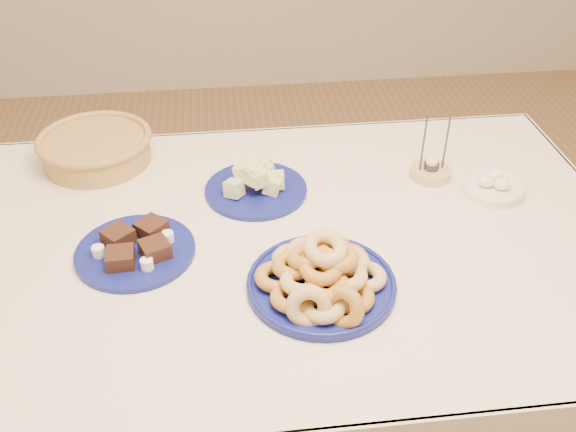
{
  "coord_description": "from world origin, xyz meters",
  "views": [
    {
      "loc": [
        -0.14,
        -1.22,
        1.71
      ],
      "look_at": [
        0.0,
        -0.05,
        0.85
      ],
      "focal_mm": 40.0,
      "sensor_mm": 36.0,
      "label": 1
    }
  ],
  "objects_px": {
    "candle_holder": "(430,171)",
    "egg_bowl": "(493,187)",
    "dining_table": "(286,270)",
    "wicker_basket": "(96,147)",
    "melon_plate": "(257,183)",
    "brownie_plate": "(136,249)",
    "donut_platter": "(322,276)"
  },
  "relations": [
    {
      "from": "egg_bowl",
      "to": "candle_holder",
      "type": "bearing_deg",
      "value": 146.26
    },
    {
      "from": "candle_holder",
      "to": "wicker_basket",
      "type": "bearing_deg",
      "value": 168.19
    },
    {
      "from": "melon_plate",
      "to": "brownie_plate",
      "type": "bearing_deg",
      "value": -143.1
    },
    {
      "from": "dining_table",
      "to": "brownie_plate",
      "type": "height_order",
      "value": "brownie_plate"
    },
    {
      "from": "brownie_plate",
      "to": "candle_holder",
      "type": "distance_m",
      "value": 0.82
    },
    {
      "from": "donut_platter",
      "to": "wicker_basket",
      "type": "relative_size",
      "value": 1.09
    },
    {
      "from": "dining_table",
      "to": "wicker_basket",
      "type": "xyz_separation_m",
      "value": [
        -0.49,
        0.42,
        0.15
      ]
    },
    {
      "from": "candle_holder",
      "to": "egg_bowl",
      "type": "bearing_deg",
      "value": -33.74
    },
    {
      "from": "brownie_plate",
      "to": "candle_holder",
      "type": "xyz_separation_m",
      "value": [
        0.78,
        0.24,
        0.0
      ]
    },
    {
      "from": "brownie_plate",
      "to": "candle_holder",
      "type": "height_order",
      "value": "candle_holder"
    },
    {
      "from": "donut_platter",
      "to": "brownie_plate",
      "type": "relative_size",
      "value": 1.09
    },
    {
      "from": "wicker_basket",
      "to": "melon_plate",
      "type": "bearing_deg",
      "value": -25.47
    },
    {
      "from": "melon_plate",
      "to": "egg_bowl",
      "type": "bearing_deg",
      "value": -7.08
    },
    {
      "from": "donut_platter",
      "to": "melon_plate",
      "type": "xyz_separation_m",
      "value": [
        -0.11,
        0.4,
        -0.01
      ]
    },
    {
      "from": "dining_table",
      "to": "candle_holder",
      "type": "distance_m",
      "value": 0.5
    },
    {
      "from": "dining_table",
      "to": "melon_plate",
      "type": "height_order",
      "value": "melon_plate"
    },
    {
      "from": "dining_table",
      "to": "wicker_basket",
      "type": "bearing_deg",
      "value": 139.93
    },
    {
      "from": "egg_bowl",
      "to": "melon_plate",
      "type": "bearing_deg",
      "value": 172.92
    },
    {
      "from": "dining_table",
      "to": "candle_holder",
      "type": "xyz_separation_m",
      "value": [
        0.43,
        0.22,
        0.12
      ]
    },
    {
      "from": "brownie_plate",
      "to": "egg_bowl",
      "type": "relative_size",
      "value": 1.84
    },
    {
      "from": "dining_table",
      "to": "donut_platter",
      "type": "bearing_deg",
      "value": -73.97
    },
    {
      "from": "egg_bowl",
      "to": "wicker_basket",
      "type": "bearing_deg",
      "value": 164.88
    },
    {
      "from": "melon_plate",
      "to": "candle_holder",
      "type": "bearing_deg",
      "value": 2.04
    },
    {
      "from": "dining_table",
      "to": "brownie_plate",
      "type": "xyz_separation_m",
      "value": [
        -0.36,
        -0.02,
        0.12
      ]
    },
    {
      "from": "donut_platter",
      "to": "candle_holder",
      "type": "height_order",
      "value": "candle_holder"
    },
    {
      "from": "brownie_plate",
      "to": "wicker_basket",
      "type": "relative_size",
      "value": 1.0
    },
    {
      "from": "brownie_plate",
      "to": "wicker_basket",
      "type": "height_order",
      "value": "wicker_basket"
    },
    {
      "from": "melon_plate",
      "to": "candle_holder",
      "type": "height_order",
      "value": "candle_holder"
    },
    {
      "from": "candle_holder",
      "to": "egg_bowl",
      "type": "xyz_separation_m",
      "value": [
        0.14,
        -0.09,
        -0.0
      ]
    },
    {
      "from": "candle_holder",
      "to": "dining_table",
      "type": "bearing_deg",
      "value": -152.56
    },
    {
      "from": "brownie_plate",
      "to": "wicker_basket",
      "type": "xyz_separation_m",
      "value": [
        -0.14,
        0.44,
        0.03
      ]
    },
    {
      "from": "donut_platter",
      "to": "egg_bowl",
      "type": "distance_m",
      "value": 0.61
    }
  ]
}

